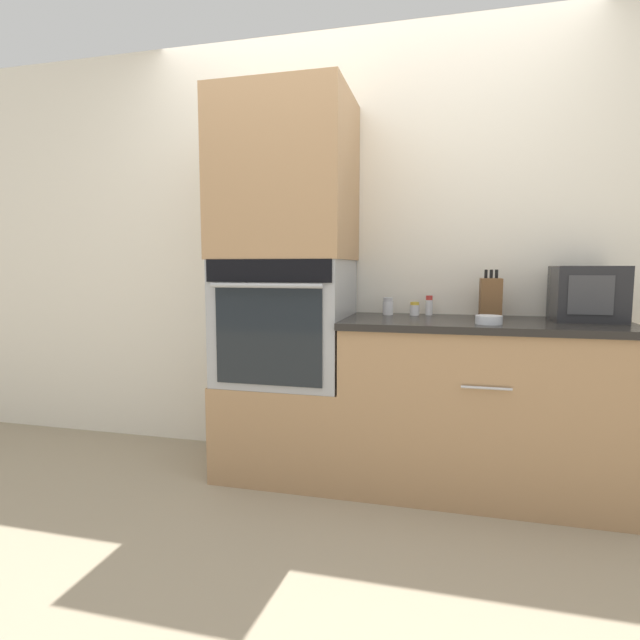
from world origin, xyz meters
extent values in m
plane|color=gray|center=(0.00, 0.00, 0.00)|extent=(12.00, 12.00, 0.00)
cube|color=silver|center=(0.00, 0.63, 1.25)|extent=(8.00, 0.05, 2.50)
cube|color=#A87F56|center=(-0.35, 0.30, 0.26)|extent=(0.70, 0.60, 0.52)
cube|color=#9EA0A5|center=(-0.35, 0.30, 0.85)|extent=(0.68, 0.59, 0.67)
cube|color=black|center=(-0.35, 0.00, 1.13)|extent=(0.65, 0.01, 0.11)
cube|color=orange|center=(-0.35, 0.00, 1.13)|extent=(0.09, 0.00, 0.03)
cube|color=black|center=(-0.35, 0.00, 0.81)|extent=(0.56, 0.01, 0.49)
cylinder|color=#9EA0A5|center=(-0.35, -0.03, 1.06)|extent=(0.58, 0.02, 0.02)
cube|color=#A87F56|center=(-0.35, 0.30, 1.62)|extent=(0.70, 0.60, 0.87)
cube|color=#A87F56|center=(0.69, 0.30, 0.42)|extent=(1.38, 0.60, 0.85)
cube|color=black|center=(0.69, 0.30, 0.86)|extent=(1.40, 0.63, 0.03)
cylinder|color=#B7B7BC|center=(0.69, -0.01, 0.61)|extent=(0.22, 0.01, 0.01)
cube|color=#232326|center=(1.18, 0.41, 1.02)|extent=(0.32, 0.28, 0.27)
cube|color=#3D3D3F|center=(1.16, 0.26, 1.02)|extent=(0.20, 0.01, 0.19)
cube|color=brown|center=(0.73, 0.44, 0.99)|extent=(0.11, 0.16, 0.21)
cylinder|color=black|center=(0.70, 0.44, 1.11)|extent=(0.02, 0.02, 0.04)
cylinder|color=black|center=(0.73, 0.44, 1.11)|extent=(0.02, 0.02, 0.04)
cylinder|color=black|center=(0.75, 0.44, 1.11)|extent=(0.02, 0.02, 0.04)
cylinder|color=silver|center=(0.70, 0.14, 0.90)|extent=(0.12, 0.12, 0.04)
cylinder|color=silver|center=(0.41, 0.52, 0.92)|extent=(0.04, 0.04, 0.09)
cylinder|color=red|center=(0.41, 0.52, 0.98)|extent=(0.04, 0.04, 0.02)
cylinder|color=silver|center=(0.33, 0.49, 0.91)|extent=(0.05, 0.05, 0.06)
cylinder|color=gold|center=(0.33, 0.49, 0.95)|extent=(0.05, 0.05, 0.02)
cylinder|color=silver|center=(0.19, 0.49, 0.92)|extent=(0.06, 0.06, 0.08)
cylinder|color=#B7B7BC|center=(0.19, 0.49, 0.97)|extent=(0.05, 0.05, 0.02)
camera|label=1|loc=(0.50, -2.31, 1.15)|focal=28.00mm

